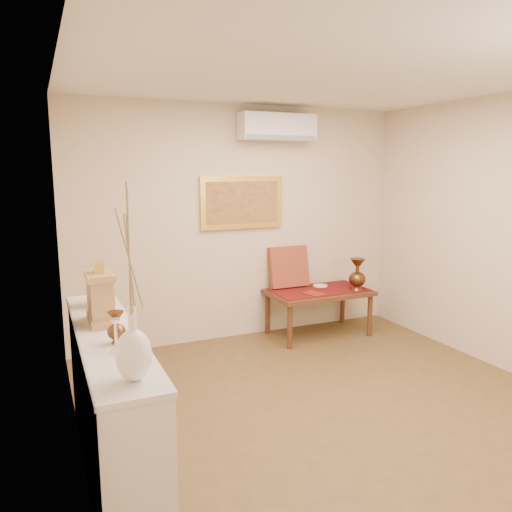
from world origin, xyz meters
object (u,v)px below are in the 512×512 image
brass_urn_tall (357,271)px  wooden_chest (98,289)px  white_vase (131,287)px  mantel_clock (101,297)px  display_ledge (111,405)px  low_table (319,296)px

brass_urn_tall → wooden_chest: 3.24m
white_vase → wooden_chest: (0.00, 1.46, -0.34)m
brass_urn_tall → mantel_clock: 3.44m
white_vase → display_ledge: white_vase is taller
brass_urn_tall → display_ledge: size_ratio=0.23×
brass_urn_tall → display_ledge: 3.53m
low_table → wooden_chest: bearing=-155.3°
white_vase → low_table: size_ratio=0.77×
brass_urn_tall → wooden_chest: bearing=-161.5°
white_vase → wooden_chest: 1.50m
white_vase → brass_urn_tall: white_vase is taller
white_vase → mantel_clock: bearing=91.7°
display_ledge → brass_urn_tall: bearing=28.7°
brass_urn_tall → low_table: bearing=154.9°
display_ledge → wooden_chest: 0.90m
white_vase → brass_urn_tall: 4.00m
white_vase → display_ledge: bearing=91.9°
brass_urn_tall → low_table: size_ratio=0.38×
white_vase → mantel_clock: (-0.03, 1.02, -0.29)m
white_vase → wooden_chest: size_ratio=3.81×
mantel_clock → wooden_chest: mantel_clock is taller
mantel_clock → low_table: size_ratio=0.34×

